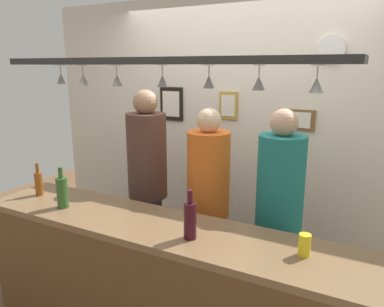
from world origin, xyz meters
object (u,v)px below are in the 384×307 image
Objects in this scene: bottle_beer_amber_tall at (39,183)px; drink_can at (305,245)px; picture_frame_crest at (228,106)px; wall_clock at (331,49)px; bottle_champagne_green at (62,192)px; person_middle_orange_shirt at (208,190)px; bottle_wine_dark_red at (190,220)px; picture_frame_lower_pair at (297,120)px; picture_frame_caricature at (171,104)px; person_right_teal_shirt at (279,200)px; person_left_brown_shirt at (147,171)px.

drink_can is (2.03, 0.01, -0.04)m from bottle_beer_amber_tall.
wall_clock reaches higher than picture_frame_crest.
bottle_champagne_green is at bearing -136.36° from wall_clock.
person_middle_orange_shirt reaches higher than bottle_wine_dark_red.
picture_frame_caricature is at bearing 180.00° from picture_frame_lower_pair.
bottle_beer_amber_tall is 2.56m from wall_clock.
bottle_beer_amber_tall is at bearing -140.48° from picture_frame_lower_pair.
picture_frame_crest is 0.76× the size of picture_frame_caricature.
bottle_wine_dark_red reaches higher than bottle_beer_amber_tall.
picture_frame_crest is 0.63m from picture_frame_caricature.
picture_frame_crest is at bearing 104.12° from bottle_wine_dark_red.
person_right_teal_shirt is 6.42× the size of bottle_beer_amber_tall.
person_left_brown_shirt reaches higher than picture_frame_crest.
picture_frame_caricature is (-0.18, 0.73, 0.50)m from person_left_brown_shirt.
person_middle_orange_shirt is at bearing -79.34° from picture_frame_crest.
picture_frame_crest is 0.66m from picture_frame_lower_pair.
person_right_teal_shirt is at bearing 0.00° from person_middle_orange_shirt.
bottle_champagne_green is at bearing -151.32° from person_right_teal_shirt.
bottle_wine_dark_red is 0.65m from drink_can.
person_left_brown_shirt is at bearing -75.77° from picture_frame_caricature.
picture_frame_crest is (-0.14, 0.73, 0.59)m from person_middle_orange_shirt.
picture_frame_crest is at bearing 0.00° from picture_frame_caricature.
bottle_wine_dark_red and bottle_champagne_green have the same top height.
drink_can is 2.21m from picture_frame_caricature.
bottle_wine_dark_red is 1.36× the size of wall_clock.
person_left_brown_shirt reaches higher than picture_frame_caricature.
person_middle_orange_shirt is 5.47× the size of bottle_wine_dark_red.
bottle_wine_dark_red is 1.86m from wall_clock.
picture_frame_crest is 1.01m from wall_clock.
picture_frame_lower_pair is at bearing 54.80° from person_middle_orange_shirt.
drink_can is 0.55× the size of wall_clock.
person_left_brown_shirt is at bearing 180.00° from person_right_teal_shirt.
wall_clock is (0.17, 0.72, 1.08)m from person_right_teal_shirt.
bottle_wine_dark_red is at bearing -75.88° from picture_frame_crest.
picture_frame_lower_pair is at bearing 39.52° from bottle_beer_amber_tall.
person_right_teal_shirt reaches higher than person_middle_orange_shirt.
bottle_beer_amber_tall is at bearing -105.91° from picture_frame_caricature.
bottle_champagne_green is at bearing -131.63° from picture_frame_lower_pair.
picture_frame_caricature is (0.03, 1.48, 0.49)m from bottle_champagne_green.
bottle_champagne_green reaches higher than bottle_beer_amber_tall.
person_left_brown_shirt is 6.78× the size of picture_frame_crest.
bottle_beer_amber_tall is at bearing -131.54° from person_left_brown_shirt.
picture_frame_caricature is at bearing 140.08° from drink_can.
drink_can is 1.74m from wall_clock.
bottle_champagne_green is 1.68m from drink_can.
bottle_wine_dark_red is 1.15× the size of picture_frame_crest.
person_right_teal_shirt is at bearing -85.50° from picture_frame_lower_pair.
picture_frame_lower_pair is (1.68, 1.38, 0.43)m from bottle_beer_amber_tall.
person_right_teal_shirt is at bearing 28.68° from bottle_champagne_green.
person_left_brown_shirt is 1.38m from picture_frame_lower_pair.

